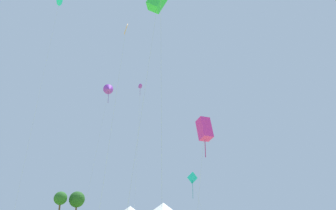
% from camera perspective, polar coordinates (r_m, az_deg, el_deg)
% --- Properties ---
extents(kite_purple_parafoil, '(1.87, 2.87, 29.15)m').
position_cam_1_polar(kite_purple_parafoil, '(70.08, -5.20, 3.46)').
color(kite_purple_parafoil, purple).
rests_on(kite_purple_parafoil, ground).
extents(kite_orange_diamond, '(1.77, 2.44, 23.83)m').
position_cam_1_polar(kite_orange_diamond, '(38.70, -8.01, 12.83)').
color(kite_orange_diamond, orange).
rests_on(kite_orange_diamond, ground).
extents(kite_cyan_diamond, '(2.97, 1.75, 8.34)m').
position_cam_1_polar(kite_cyan_diamond, '(55.51, 4.60, -13.58)').
color(kite_cyan_diamond, '#1EB7CC').
rests_on(kite_cyan_diamond, ground).
extents(kite_magenta_box, '(2.36, 2.34, 12.30)m').
position_cam_1_polar(kite_magenta_box, '(36.24, 6.82, -4.48)').
color(kite_magenta_box, '#E02DA3').
rests_on(kite_magenta_box, ground).
extents(kite_cyan_parafoil, '(2.83, 3.27, 36.47)m').
position_cam_1_polar(kite_cyan_parafoil, '(58.37, -19.57, 17.87)').
color(kite_cyan_parafoil, '#1EB7CC').
rests_on(kite_cyan_parafoil, ground).
extents(kite_purple_delta, '(3.23, 3.72, 23.41)m').
position_cam_1_polar(kite_purple_delta, '(55.54, -10.96, 2.92)').
color(kite_purple_delta, purple).
rests_on(kite_purple_delta, ground).
extents(tree_distant_left, '(3.56, 3.56, 6.81)m').
position_cam_1_polar(tree_distant_left, '(91.94, -19.41, -16.10)').
color(tree_distant_left, brown).
rests_on(tree_distant_left, ground).
extents(tree_distant_right, '(4.33, 4.33, 6.95)m').
position_cam_1_polar(tree_distant_right, '(92.67, -16.62, -16.52)').
color(tree_distant_right, brown).
rests_on(tree_distant_right, ground).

